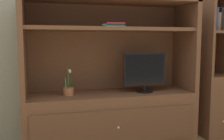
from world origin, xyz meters
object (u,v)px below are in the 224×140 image
(tv_monitor, at_px, (145,71))
(magazine_stack, at_px, (112,25))
(media_console, at_px, (111,101))
(upright_book_row, at_px, (216,20))
(bookshelf_tall, at_px, (213,82))
(potted_plant, at_px, (69,91))

(tv_monitor, relative_size, magazine_stack, 1.37)
(media_console, relative_size, upright_book_row, 6.47)
(tv_monitor, height_order, bookshelf_tall, bookshelf_tall)
(bookshelf_tall, bearing_deg, upright_book_row, -143.52)
(bookshelf_tall, distance_m, upright_book_row, 0.74)
(media_console, xyz_separation_m, magazine_stack, (0.01, -0.01, 0.81))
(media_console, relative_size, tv_monitor, 3.87)
(potted_plant, bearing_deg, bookshelf_tall, 1.22)
(bookshelf_tall, xyz_separation_m, upright_book_row, (-0.01, -0.01, 0.74))
(potted_plant, relative_size, upright_book_row, 1.01)
(tv_monitor, xyz_separation_m, bookshelf_tall, (0.92, 0.07, -0.17))
(upright_book_row, bearing_deg, media_console, 179.63)
(tv_monitor, bearing_deg, media_console, 168.50)
(tv_monitor, xyz_separation_m, upright_book_row, (0.91, 0.07, 0.57))
(potted_plant, relative_size, magazine_stack, 0.82)
(media_console, height_order, tv_monitor, media_console)
(media_console, xyz_separation_m, bookshelf_tall, (1.28, 0.00, 0.15))
(potted_plant, distance_m, upright_book_row, 1.88)
(tv_monitor, distance_m, potted_plant, 0.84)
(media_console, relative_size, potted_plant, 6.43)
(media_console, xyz_separation_m, upright_book_row, (1.27, -0.01, 0.89))
(potted_plant, relative_size, bookshelf_tall, 0.15)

